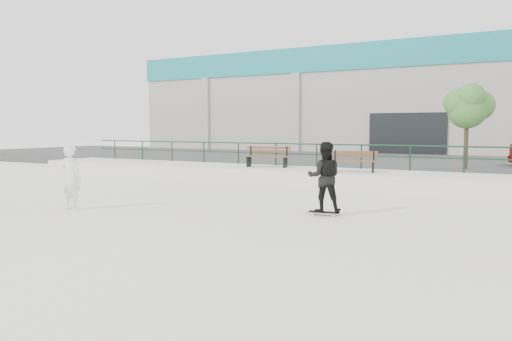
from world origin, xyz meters
The scene contains 11 objects.
ground centered at (0.00, 0.00, 0.00)m, with size 120.00×120.00×0.00m, color silver.
ledge centered at (0.00, 9.50, 0.25)m, with size 30.00×3.00×0.50m, color silver.
parking_strip centered at (0.00, 18.00, 0.25)m, with size 60.00×14.00×0.50m, color #383838.
railing centered at (0.00, 10.80, 1.24)m, with size 28.00×0.06×1.03m.
commercial_building centered at (0.00, 31.99, 4.58)m, with size 44.20×16.33×8.00m.
bench_left centered at (-2.88, 9.74, 0.95)m, with size 2.06×0.97×0.91m.
bench_right centered at (1.19, 9.22, 0.91)m, with size 1.87×0.88×0.83m.
tree centered at (4.85, 12.88, 3.14)m, with size 1.98×1.76×3.53m.
skateboard centered at (2.71, 2.23, 0.07)m, with size 0.80×0.31×0.09m.
standing_skater centered at (2.71, 2.23, 0.98)m, with size 0.86×0.67×1.77m, color black.
seated_skater centered at (-3.59, -0.26, 0.88)m, with size 0.64×0.42×1.76m, color white.
Camera 1 is at (7.27, -9.52, 2.21)m, focal length 35.00 mm.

